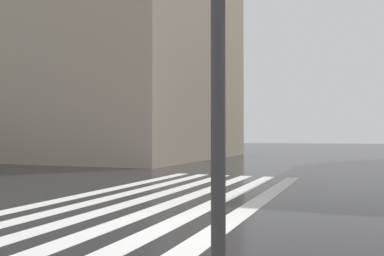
{
  "coord_description": "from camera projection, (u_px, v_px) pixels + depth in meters",
  "views": [
    {
      "loc": [
        -6.79,
        -2.87,
        1.69
      ],
      "look_at": [
        6.22,
        2.3,
        2.02
      ],
      "focal_mm": 37.72,
      "sensor_mm": 36.0,
      "label": 1
    }
  ],
  "objects": [
    {
      "name": "zebra_crossing",
      "position": [
        176.0,
        195.0,
        11.76
      ],
      "size": [
        13.0,
        5.5,
        0.01
      ],
      "color": "silver",
      "rests_on": "ground_plane"
    },
    {
      "name": "haussmann_block_mid",
      "position": [
        77.0,
        43.0,
        35.61
      ],
      "size": [
        19.7,
        25.23,
        20.51
      ],
      "color": "tan",
      "rests_on": "ground_plane"
    },
    {
      "name": "traffic_signal_post",
      "position": [
        222.0,
        7.0,
        3.39
      ],
      "size": [
        0.44,
        0.3,
        3.67
      ],
      "color": "#333338",
      "rests_on": "sidewalk_pavement"
    },
    {
      "name": "ground_plane",
      "position": [
        183.0,
        230.0,
        7.33
      ],
      "size": [
        220.0,
        220.0,
        0.0
      ],
      "primitive_type": "plane",
      "color": "black"
    }
  ]
}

